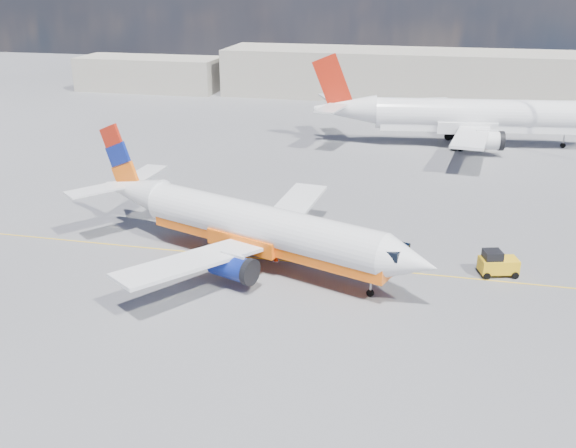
% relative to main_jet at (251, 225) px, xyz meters
% --- Properties ---
extents(ground, '(240.00, 240.00, 0.00)m').
position_rel_main_jet_xyz_m(ground, '(5.69, -2.15, -3.04)').
color(ground, '#59595E').
rests_on(ground, ground).
extents(taxi_line, '(70.00, 0.15, 0.01)m').
position_rel_main_jet_xyz_m(taxi_line, '(5.69, 0.85, -3.04)').
color(taxi_line, yellow).
rests_on(taxi_line, ground).
extents(terminal_main, '(70.00, 14.00, 8.00)m').
position_rel_main_jet_xyz_m(terminal_main, '(10.69, 72.85, 0.96)').
color(terminal_main, '#AFA896').
rests_on(terminal_main, ground).
extents(terminal_annex, '(26.00, 10.00, 6.00)m').
position_rel_main_jet_xyz_m(terminal_annex, '(-39.31, 69.85, -0.04)').
color(terminal_annex, '#AFA896').
rests_on(terminal_annex, ground).
extents(main_jet, '(29.92, 22.65, 9.13)m').
position_rel_main_jet_xyz_m(main_jet, '(0.00, 0.00, 0.00)').
color(main_jet, white).
rests_on(main_jet, ground).
extents(second_jet, '(37.37, 29.29, 11.31)m').
position_rel_main_jet_xyz_m(second_jet, '(16.55, 39.95, 0.73)').
color(second_jet, white).
rests_on(second_jet, ground).
extents(gse_tug, '(2.97, 2.28, 1.91)m').
position_rel_main_jet_xyz_m(gse_tug, '(17.94, 1.92, -2.14)').
color(gse_tug, black).
rests_on(gse_tug, ground).
extents(traffic_cone, '(0.42, 0.42, 0.58)m').
position_rel_main_jet_xyz_m(traffic_cone, '(1.75, 0.64, -2.76)').
color(traffic_cone, white).
rests_on(traffic_cone, ground).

